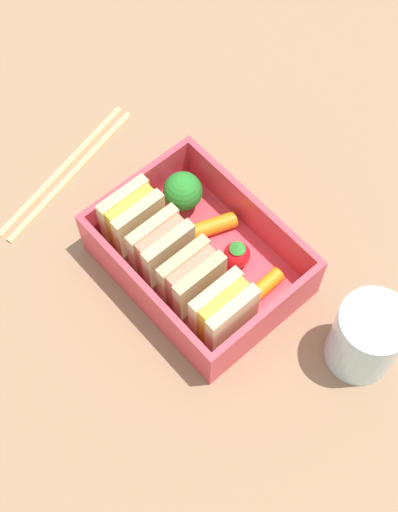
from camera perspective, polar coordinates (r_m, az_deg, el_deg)
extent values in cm
cube|color=#906C4F|center=(67.60, 0.00, -1.45)|extent=(120.00, 120.00, 2.00)
cube|color=#DF3C49|center=(66.17, 0.00, -0.84)|extent=(17.98, 13.38, 1.20)
cube|color=#DF3C49|center=(61.90, -4.44, -3.13)|extent=(17.98, 0.60, 4.62)
cube|color=#DF3C49|center=(65.85, 4.18, 3.59)|extent=(17.98, 0.60, 4.62)
cube|color=#DF3C49|center=(61.08, 5.43, -5.07)|extent=(0.60, 12.18, 4.62)
cube|color=#DF3C49|center=(67.13, -4.94, 5.25)|extent=(0.60, 12.18, 4.62)
cube|color=#E3B784|center=(59.86, 2.65, -5.24)|extent=(1.04, 5.21, 6.38)
cube|color=yellow|center=(60.13, 1.98, -4.56)|extent=(1.04, 4.79, 5.87)
cube|color=#E3B784|center=(60.42, 1.31, -3.88)|extent=(1.04, 5.21, 6.38)
cube|color=tan|center=(61.01, 0.07, -2.61)|extent=(1.04, 5.21, 6.38)
cube|color=#D87259|center=(61.34, -0.57, -1.95)|extent=(1.04, 4.79, 5.87)
cube|color=tan|center=(61.69, -1.21, -1.30)|extent=(1.04, 5.21, 6.38)
cube|color=tan|center=(62.40, -2.39, -0.09)|extent=(1.04, 5.21, 6.38)
cube|color=#D87259|center=(62.80, -3.00, 0.54)|extent=(1.04, 4.79, 5.87)
cube|color=tan|center=(63.20, -3.61, 1.16)|extent=(1.04, 5.21, 6.38)
cube|color=#D6B57C|center=(64.02, -4.74, 2.32)|extent=(1.04, 5.21, 6.38)
cube|color=yellow|center=(64.47, -5.32, 2.92)|extent=(1.04, 4.79, 5.87)
cube|color=#D6B57C|center=(64.93, -5.90, 3.51)|extent=(1.04, 5.21, 6.38)
cylinder|color=orange|center=(64.04, 5.14, -2.52)|extent=(1.54, 4.16, 1.43)
sphere|color=red|center=(64.75, 3.05, 0.09)|extent=(2.46, 2.46, 2.46)
cone|color=green|center=(63.40, 3.11, 0.73)|extent=(1.48, 1.48, 0.60)
cylinder|color=orange|center=(66.55, 0.72, 2.28)|extent=(3.39, 5.69, 1.55)
cylinder|color=#95C46B|center=(68.22, -1.28, 4.34)|extent=(1.05, 1.05, 1.22)
sphere|color=#267C28|center=(66.60, -1.31, 5.21)|extent=(3.72, 3.72, 3.72)
cylinder|color=tan|center=(72.91, -10.22, 6.55)|extent=(5.07, 18.36, 0.70)
cylinder|color=tan|center=(73.49, -10.95, 6.99)|extent=(5.07, 18.36, 0.70)
cylinder|color=silver|center=(61.44, 13.25, -6.36)|extent=(5.96, 5.96, 7.73)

